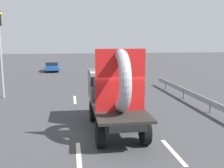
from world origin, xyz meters
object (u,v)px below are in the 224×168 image
(flatbed_truck, at_px, (113,90))
(distant_sedan, at_px, (126,73))
(traffic_light, at_px, (0,42))
(oncoming_car, at_px, (52,66))

(flatbed_truck, height_order, distant_sedan, flatbed_truck)
(traffic_light, distance_m, oncoming_car, 14.77)
(flatbed_truck, height_order, traffic_light, traffic_light)
(flatbed_truck, bearing_deg, traffic_light, 132.53)
(flatbed_truck, xyz_separation_m, oncoming_car, (-4.08, 21.21, -1.06))
(flatbed_truck, relative_size, oncoming_car, 1.42)
(distant_sedan, distance_m, oncoming_car, 11.11)
(distant_sedan, height_order, traffic_light, traffic_light)
(traffic_light, bearing_deg, oncoming_car, 80.89)
(oncoming_car, bearing_deg, flatbed_truck, -79.11)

